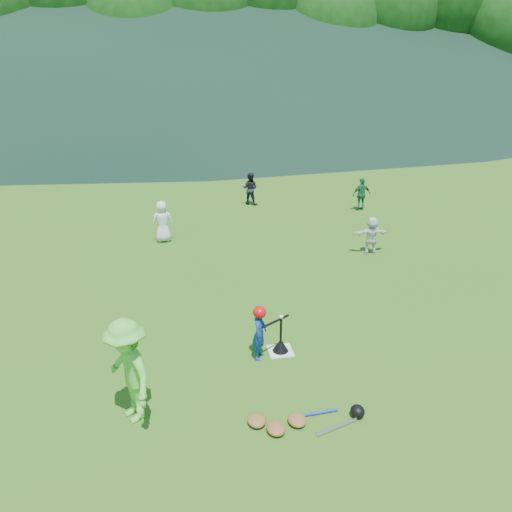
{
  "coord_description": "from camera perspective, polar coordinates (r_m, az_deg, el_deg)",
  "views": [
    {
      "loc": [
        -1.88,
        -7.66,
        5.24
      ],
      "look_at": [
        0.0,
        2.5,
        0.9
      ],
      "focal_mm": 35.0,
      "sensor_mm": 36.0,
      "label": 1
    }
  ],
  "objects": [
    {
      "name": "fielder_c",
      "position": [
        17.64,
        11.97,
        6.91
      ],
      "size": [
        0.69,
        0.34,
        1.13
      ],
      "primitive_type": "imported",
      "rotation": [
        0.0,
        0.0,
        3.25
      ],
      "color": "#1F6A3D",
      "rests_on": "ground"
    },
    {
      "name": "batter_gear",
      "position": [
        8.83,
        0.55,
        -6.52
      ],
      "size": [
        0.7,
        0.34,
        0.38
      ],
      "color": "red",
      "rests_on": "ground"
    },
    {
      "name": "home_plate",
      "position": [
        9.46,
        2.81,
        -10.79
      ],
      "size": [
        0.45,
        0.45,
        0.02
      ],
      "primitive_type": "cube",
      "color": "silver",
      "rests_on": "ground"
    },
    {
      "name": "baseball",
      "position": [
        9.08,
        2.9,
        -6.96
      ],
      "size": [
        0.08,
        0.08,
        0.08
      ],
      "primitive_type": "sphere",
      "color": "white",
      "rests_on": "batting_tee"
    },
    {
      "name": "batter_child",
      "position": [
        9.03,
        0.4,
        -8.81
      ],
      "size": [
        0.38,
        0.44,
        1.02
      ],
      "primitive_type": "imported",
      "rotation": [
        0.0,
        0.0,
        1.11
      ],
      "color": "navy",
      "rests_on": "ground"
    },
    {
      "name": "fielder_a",
      "position": [
        14.63,
        -10.63,
        3.89
      ],
      "size": [
        0.61,
        0.41,
        1.2
      ],
      "primitive_type": "imported",
      "rotation": [
        0.0,
        0.0,
        3.2
      ],
      "color": "silver",
      "rests_on": "ground"
    },
    {
      "name": "tree_line",
      "position": [
        41.65,
        -8.51,
        26.63
      ],
      "size": [
        70.04,
        11.4,
        14.82
      ],
      "color": "#382314",
      "rests_on": "ground"
    },
    {
      "name": "batting_tee",
      "position": [
        9.4,
        2.82,
        -10.18
      ],
      "size": [
        0.3,
        0.3,
        0.68
      ],
      "color": "black",
      "rests_on": "home_plate"
    },
    {
      "name": "outfield_fence",
      "position": [
        36.0,
        -7.69,
        15.32
      ],
      "size": [
        70.07,
        0.08,
        1.33
      ],
      "color": "gray",
      "rests_on": "ground"
    },
    {
      "name": "ground",
      "position": [
        9.47,
        2.81,
        -10.84
      ],
      "size": [
        120.0,
        120.0,
        0.0
      ],
      "primitive_type": "plane",
      "color": "#2E5F15",
      "rests_on": "ground"
    },
    {
      "name": "fielder_d",
      "position": [
        13.9,
        13.03,
        2.34
      ],
      "size": [
        0.98,
        0.35,
        1.05
      ],
      "primitive_type": "imported",
      "rotation": [
        0.0,
        0.0,
        3.1
      ],
      "color": "white",
      "rests_on": "ground"
    },
    {
      "name": "adult_coach",
      "position": [
        7.75,
        -14.4,
        -12.62
      ],
      "size": [
        1.06,
        1.25,
        1.68
      ],
      "primitive_type": "imported",
      "rotation": [
        0.0,
        0.0,
        -1.09
      ],
      "color": "#5FD33E",
      "rests_on": "ground"
    },
    {
      "name": "fielder_b",
      "position": [
        17.94,
        -0.68,
        7.71
      ],
      "size": [
        0.7,
        0.65,
        1.16
      ],
      "primitive_type": "imported",
      "rotation": [
        0.0,
        0.0,
        2.65
      ],
      "color": "black",
      "rests_on": "ground"
    },
    {
      "name": "equipment_pile",
      "position": [
        7.9,
        4.75,
        -18.19
      ],
      "size": [
        1.8,
        0.62,
        0.19
      ],
      "color": "olive",
      "rests_on": "ground"
    }
  ]
}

